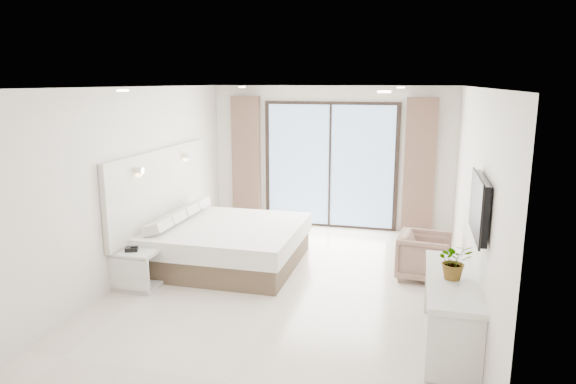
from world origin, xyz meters
name	(u,v)px	position (x,y,z in m)	size (l,w,h in m)	color
ground	(291,285)	(0.00, 0.00, 0.00)	(6.20, 6.20, 0.00)	beige
room_shell	(291,164)	(-0.20, 0.79, 1.58)	(4.62, 6.22, 2.72)	silver
bed	(226,243)	(-1.19, 0.60, 0.33)	(2.23, 2.13, 0.76)	brown
nightstand	(137,269)	(-2.02, -0.59, 0.27)	(0.59, 0.49, 0.53)	silver
phone	(132,249)	(-2.05, -0.64, 0.56)	(0.16, 0.13, 0.05)	black
console_desk	(452,295)	(2.04, -1.17, 0.57)	(0.53, 1.71, 0.77)	silver
plant	(454,265)	(2.04, -1.21, 0.92)	(0.35, 0.39, 0.30)	#33662D
armchair	(424,254)	(1.78, 0.74, 0.36)	(0.71, 0.66, 0.73)	#89685A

